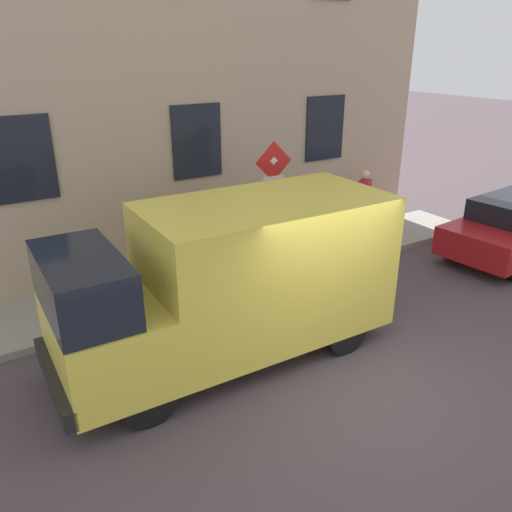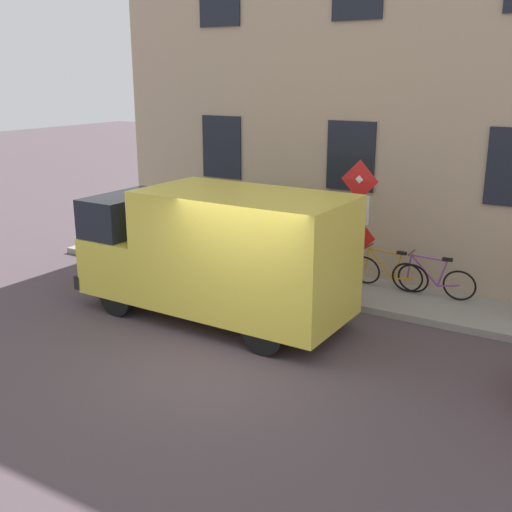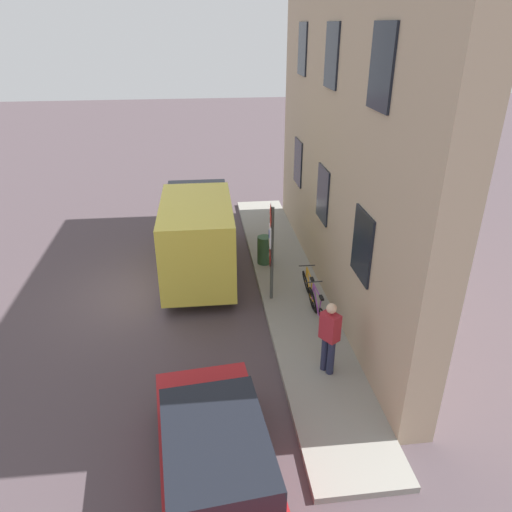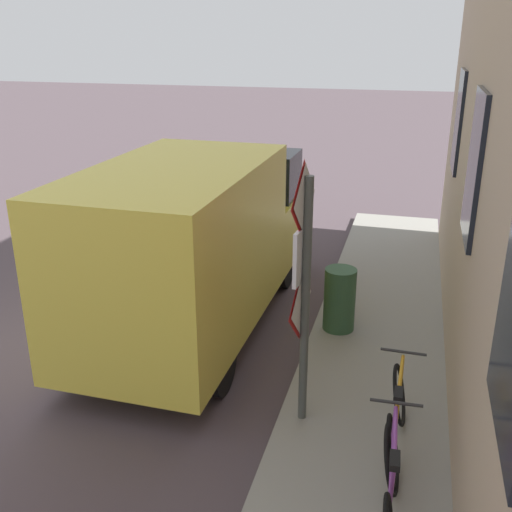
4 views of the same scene
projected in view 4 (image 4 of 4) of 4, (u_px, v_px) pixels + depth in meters
ground_plane at (82, 351)px, 8.14m from camera, size 80.00×80.00×0.00m
sidewalk_slab at (368, 388)px, 7.18m from camera, size 1.79×14.28×0.14m
sign_post_stacked at (302, 272)px, 5.95m from camera, size 0.17×0.56×2.71m
delivery_van at (195, 240)px, 8.39m from camera, size 2.08×5.36×2.50m
bicycle_purple at (391, 485)px, 5.02m from camera, size 0.46×1.71×0.89m
bicycle_orange at (396, 420)px, 5.86m from camera, size 0.46×1.71×0.89m
litter_bin at (340, 299)px, 8.31m from camera, size 0.44×0.44×0.90m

